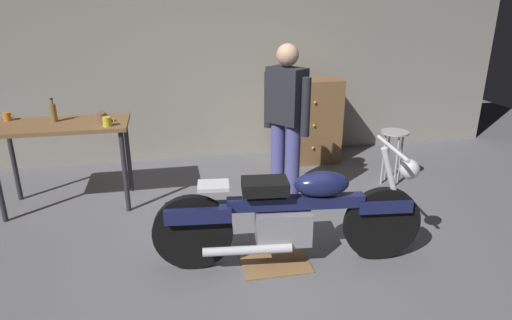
# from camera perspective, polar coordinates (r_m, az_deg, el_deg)

# --- Properties ---
(ground_plane) EXTENTS (12.00, 12.00, 0.00)m
(ground_plane) POSITION_cam_1_polar(r_m,az_deg,el_deg) (3.82, 1.34, -12.85)
(ground_plane) COLOR slate
(back_wall) EXTENTS (8.00, 0.12, 3.10)m
(back_wall) POSITION_cam_1_polar(r_m,az_deg,el_deg) (5.99, -4.64, 14.97)
(back_wall) COLOR gray
(back_wall) RESTS_ON ground_plane
(workbench) EXTENTS (1.30, 0.64, 0.90)m
(workbench) POSITION_cam_1_polar(r_m,az_deg,el_deg) (4.89, -23.57, 3.08)
(workbench) COLOR brown
(workbench) RESTS_ON ground_plane
(motorcycle) EXTENTS (2.19, 0.60, 1.00)m
(motorcycle) POSITION_cam_1_polar(r_m,az_deg,el_deg) (3.59, 4.60, -6.91)
(motorcycle) COLOR black
(motorcycle) RESTS_ON ground_plane
(person_standing) EXTENTS (0.40, 0.48, 1.67)m
(person_standing) POSITION_cam_1_polar(r_m,az_deg,el_deg) (4.54, 3.89, 5.33)
(person_standing) COLOR #50529A
(person_standing) RESTS_ON ground_plane
(shop_stool) EXTENTS (0.32, 0.32, 0.64)m
(shop_stool) POSITION_cam_1_polar(r_m,az_deg,el_deg) (5.38, 17.25, 2.08)
(shop_stool) COLOR #B2B2B7
(shop_stool) RESTS_ON ground_plane
(wooden_dresser) EXTENTS (0.80, 0.47, 1.10)m
(wooden_dresser) POSITION_cam_1_polar(r_m,az_deg,el_deg) (5.92, 6.76, 4.98)
(wooden_dresser) COLOR brown
(wooden_dresser) RESTS_ON ground_plane
(drip_tray) EXTENTS (0.56, 0.40, 0.01)m
(drip_tray) POSITION_cam_1_polar(r_m,az_deg,el_deg) (3.79, 2.48, -13.05)
(drip_tray) COLOR olive
(drip_tray) RESTS_ON ground_plane
(mug_orange_travel) EXTENTS (0.10, 0.07, 0.09)m
(mug_orange_travel) POSITION_cam_1_polar(r_m,az_deg,el_deg) (5.19, -29.29, 4.88)
(mug_orange_travel) COLOR orange
(mug_orange_travel) RESTS_ON workbench
(mug_brown_stoneware) EXTENTS (0.12, 0.09, 0.10)m
(mug_brown_stoneware) POSITION_cam_1_polar(r_m,az_deg,el_deg) (4.71, -19.14, 5.14)
(mug_brown_stoneware) COLOR brown
(mug_brown_stoneware) RESTS_ON workbench
(mug_yellow_tall) EXTENTS (0.11, 0.08, 0.09)m
(mug_yellow_tall) POSITION_cam_1_polar(r_m,az_deg,el_deg) (4.56, -18.56, 4.69)
(mug_yellow_tall) COLOR yellow
(mug_yellow_tall) RESTS_ON workbench
(bottle) EXTENTS (0.06, 0.06, 0.24)m
(bottle) POSITION_cam_1_polar(r_m,az_deg,el_deg) (4.93, -24.57, 5.60)
(bottle) COLOR olive
(bottle) RESTS_ON workbench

